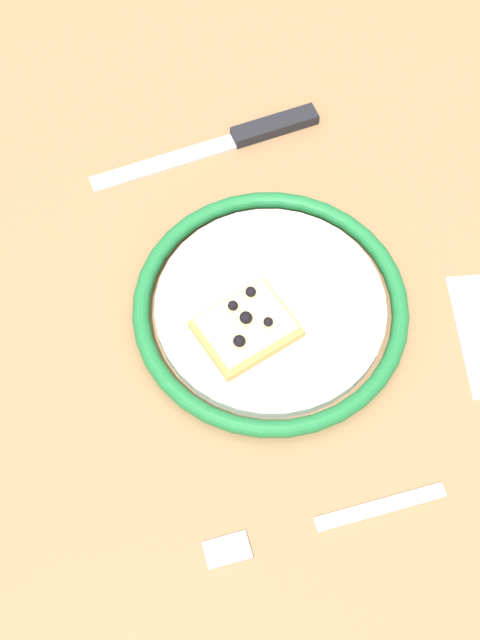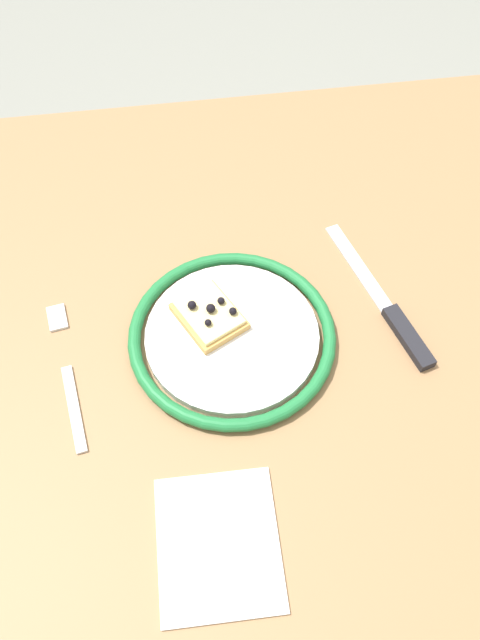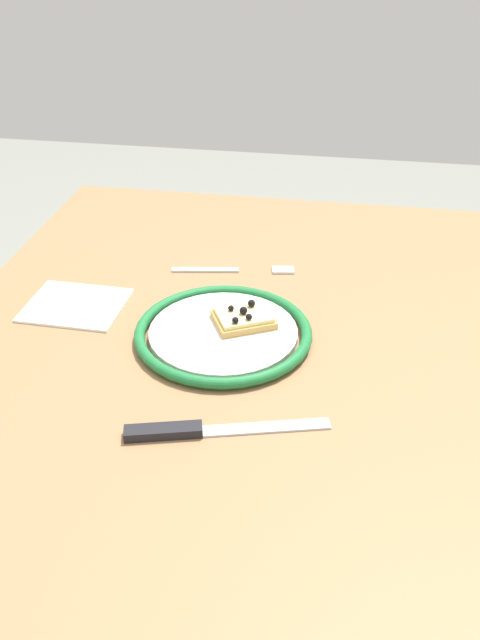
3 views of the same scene
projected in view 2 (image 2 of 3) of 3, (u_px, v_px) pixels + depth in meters
The scene contains 7 objects.
ground_plane at pixel (256, 503), 1.40m from camera, with size 6.00×6.00×0.00m, color gray.
dining_table at pixel (266, 351), 0.84m from camera, with size 1.13×0.85×0.75m.
plate at pixel (232, 336), 0.75m from camera, with size 0.25×0.25×0.02m.
pizza_slice_near at pixel (209, 312), 0.75m from camera, with size 0.09×0.10×0.03m.
knife at pixel (394, 317), 0.77m from camera, with size 0.08×0.24×0.01m.
fork at pixel (67, 372), 0.73m from camera, with size 0.05×0.20×0.00m.
napkin at pixel (218, 544), 0.63m from camera, with size 0.12×0.14×0.00m, color white.
Camera 2 is at (-0.10, -0.42, 1.39)m, focal length 35.36 mm.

